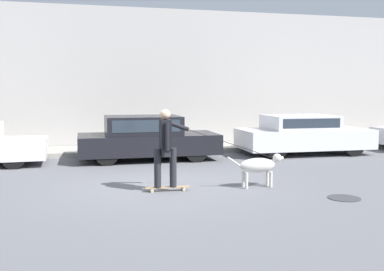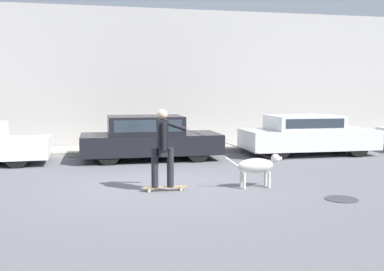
{
  "view_description": "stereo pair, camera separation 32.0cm",
  "coord_description": "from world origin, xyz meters",
  "px_view_note": "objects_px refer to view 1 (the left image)",
  "views": [
    {
      "loc": [
        -1.63,
        -9.36,
        2.03
      ],
      "look_at": [
        1.01,
        1.37,
        0.95
      ],
      "focal_mm": 42.0,
      "sensor_mm": 36.0,
      "label": 1
    },
    {
      "loc": [
        -1.32,
        -9.43,
        2.03
      ],
      "look_at": [
        1.01,
        1.37,
        0.95
      ],
      "focal_mm": 42.0,
      "sensor_mm": 36.0,
      "label": 2
    }
  ],
  "objects_px": {
    "parked_car_1": "(147,138)",
    "skateboarder": "(166,145)",
    "parked_car_2": "(303,135)",
    "dog": "(259,166)"
  },
  "relations": [
    {
      "from": "parked_car_1",
      "to": "skateboarder",
      "type": "relative_size",
      "value": 1.45
    },
    {
      "from": "parked_car_1",
      "to": "dog",
      "type": "bearing_deg",
      "value": -68.02
    },
    {
      "from": "parked_car_1",
      "to": "parked_car_2",
      "type": "bearing_deg",
      "value": 0.14
    },
    {
      "from": "parked_car_1",
      "to": "skateboarder",
      "type": "bearing_deg",
      "value": -92.82
    },
    {
      "from": "parked_car_1",
      "to": "dog",
      "type": "height_order",
      "value": "parked_car_1"
    },
    {
      "from": "parked_car_1",
      "to": "parked_car_2",
      "type": "relative_size",
      "value": 0.97
    },
    {
      "from": "parked_car_1",
      "to": "skateboarder",
      "type": "xyz_separation_m",
      "value": [
        -0.22,
        -4.33,
        0.32
      ]
    },
    {
      "from": "parked_car_1",
      "to": "skateboarder",
      "type": "distance_m",
      "value": 4.35
    },
    {
      "from": "parked_car_2",
      "to": "skateboarder",
      "type": "bearing_deg",
      "value": -139.92
    },
    {
      "from": "skateboarder",
      "to": "dog",
      "type": "bearing_deg",
      "value": -0.33
    }
  ]
}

